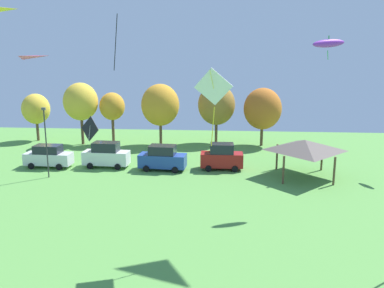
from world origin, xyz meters
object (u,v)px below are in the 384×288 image
at_px(parked_car_rightmost_in_row, 222,157).
at_px(kite_flying_6, 213,90).
at_px(kite_flying_5, 329,43).
at_px(kite_flying_3, 90,129).
at_px(treeline_tree_5, 263,109).
at_px(parked_car_second_from_left, 106,155).
at_px(parked_car_leftmost, 48,156).
at_px(light_post_0, 46,139).
at_px(treeline_tree_2, 112,107).
at_px(park_pavilion, 305,145).
at_px(parked_car_third_from_left, 162,158).
at_px(treeline_tree_0, 36,109).
at_px(treeline_tree_4, 217,105).
at_px(treeline_tree_1, 81,102).
at_px(treeline_tree_3, 160,105).
at_px(kite_flying_2, 24,69).

bearing_deg(parked_car_rightmost_in_row, kite_flying_6, -92.48).
relative_size(kite_flying_5, parked_car_rightmost_in_row, 0.66).
height_order(kite_flying_3, treeline_tree_5, kite_flying_3).
bearing_deg(treeline_tree_5, parked_car_second_from_left, -145.83).
distance_m(kite_flying_5, parked_car_leftmost, 28.99).
height_order(light_post_0, treeline_tree_2, same).
distance_m(kite_flying_3, parked_car_rightmost_in_row, 20.84).
bearing_deg(parked_car_rightmost_in_row, treeline_tree_5, 65.36).
relative_size(parked_car_second_from_left, parked_car_rightmost_in_row, 1.11).
height_order(parked_car_second_from_left, treeline_tree_5, treeline_tree_5).
relative_size(kite_flying_3, kite_flying_5, 0.49).
relative_size(kite_flying_6, park_pavilion, 0.72).
bearing_deg(parked_car_third_from_left, treeline_tree_0, 150.62).
relative_size(kite_flying_3, parked_car_leftmost, 0.29).
bearing_deg(treeline_tree_4, parked_car_leftmost, -143.18).
bearing_deg(parked_car_second_from_left, treeline_tree_2, 104.22).
bearing_deg(treeline_tree_0, treeline_tree_5, -1.34).
bearing_deg(treeline_tree_1, treeline_tree_4, 6.06).
height_order(kite_flying_3, treeline_tree_3, kite_flying_3).
bearing_deg(treeline_tree_4, parked_car_second_from_left, -132.12).
relative_size(parked_car_second_from_left, parked_car_third_from_left, 0.98).
relative_size(parked_car_leftmost, park_pavilion, 0.79).
xyz_separation_m(kite_flying_2, parked_car_leftmost, (1.30, 1.05, -8.89)).
xyz_separation_m(light_post_0, treeline_tree_1, (-1.67, 14.39, 1.77)).
bearing_deg(treeline_tree_3, park_pavilion, -38.48).
relative_size(parked_car_leftmost, light_post_0, 0.72).
bearing_deg(kite_flying_5, kite_flying_3, -144.47).
height_order(parked_car_rightmost_in_row, light_post_0, light_post_0).
relative_size(parked_car_rightmost_in_row, treeline_tree_0, 0.68).
distance_m(kite_flying_2, treeline_tree_4, 23.50).
xyz_separation_m(parked_car_rightmost_in_row, treeline_tree_5, (4.99, 11.35, 3.43)).
bearing_deg(treeline_tree_2, park_pavilion, -30.09).
relative_size(parked_car_second_from_left, light_post_0, 0.71).
distance_m(kite_flying_5, parked_car_second_from_left, 23.94).
bearing_deg(light_post_0, treeline_tree_3, 59.79).
xyz_separation_m(kite_flying_3, park_pavilion, (14.98, 16.63, -4.44)).
relative_size(parked_car_second_from_left, treeline_tree_3, 0.61).
relative_size(parked_car_rightmost_in_row, light_post_0, 0.64).
bearing_deg(treeline_tree_1, kite_flying_6, -57.38).
bearing_deg(treeline_tree_4, kite_flying_2, -143.02).
bearing_deg(park_pavilion, treeline_tree_5, 102.03).
bearing_deg(treeline_tree_4, treeline_tree_5, -7.74).
distance_m(treeline_tree_2, treeline_tree_4, 13.39).
xyz_separation_m(kite_flying_5, treeline_tree_4, (-8.75, 19.92, -7.19)).
relative_size(kite_flying_3, kite_flying_6, 0.31).
xyz_separation_m(light_post_0, treeline_tree_0, (-8.49, 16.13, 0.54)).
xyz_separation_m(treeline_tree_3, treeline_tree_5, (12.87, 0.80, -0.45)).
distance_m(parked_car_second_from_left, treeline_tree_4, 16.97).
xyz_separation_m(kite_flying_6, parked_car_leftmost, (-17.41, 16.58, -8.42)).
xyz_separation_m(kite_flying_2, kite_flying_3, (12.01, -16.88, -2.53)).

